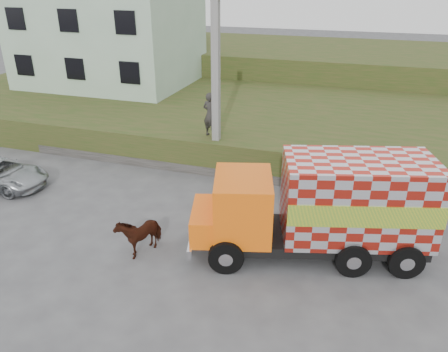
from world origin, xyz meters
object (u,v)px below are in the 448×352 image
(utility_pole, at_px, (216,80))
(cargo_truck, at_px, (323,207))
(pedestrian, at_px, (210,115))
(cow, at_px, (140,233))

(utility_pole, bearing_deg, cargo_truck, -43.89)
(cargo_truck, distance_m, pedestrian, 7.70)
(utility_pole, relative_size, cow, 5.27)
(cow, bearing_deg, pedestrian, 110.56)
(utility_pole, height_order, cow, utility_pole)
(utility_pole, relative_size, pedestrian, 4.12)
(cargo_truck, distance_m, cow, 5.74)
(utility_pole, distance_m, pedestrian, 1.70)
(cargo_truck, bearing_deg, cow, -179.13)
(utility_pole, distance_m, cow, 7.38)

